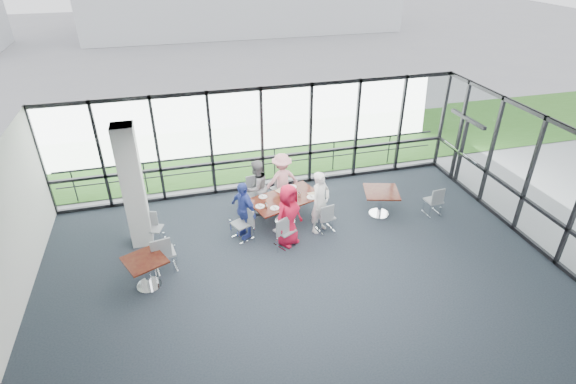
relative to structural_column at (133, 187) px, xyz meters
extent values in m
cube|color=#1D242C|center=(3.60, -3.00, -1.61)|extent=(12.00, 10.00, 0.02)
cube|color=silver|center=(3.60, -3.00, 1.60)|extent=(12.00, 10.00, 0.04)
cube|color=white|center=(3.60, 2.00, 0.00)|extent=(12.00, 0.10, 3.20)
cube|color=white|center=(9.60, -3.00, 0.00)|extent=(0.10, 10.00, 3.20)
cube|color=black|center=(9.60, 0.75, -0.55)|extent=(0.12, 1.60, 2.10)
cube|color=silver|center=(0.00, 0.00, 0.00)|extent=(0.50, 0.50, 3.20)
cube|color=gray|center=(3.60, 7.00, -1.62)|extent=(80.00, 70.00, 0.02)
cube|color=#2C5718|center=(3.60, 5.00, -1.59)|extent=(80.00, 5.00, 0.01)
cylinder|color=#2D2D33|center=(3.60, 2.60, -1.10)|extent=(12.00, 0.06, 0.06)
cube|color=#3A0D0D|center=(3.77, -0.05, -0.87)|extent=(2.14, 1.61, 0.04)
cylinder|color=silver|center=(3.77, -0.05, -1.25)|extent=(0.12, 0.12, 0.71)
cylinder|color=silver|center=(3.77, -0.05, -1.59)|extent=(0.56, 0.56, 0.03)
cube|color=#3A0D0D|center=(0.15, -1.78, -0.87)|extent=(1.08, 1.08, 0.04)
cylinder|color=silver|center=(0.15, -1.78, -1.25)|extent=(0.12, 0.12, 0.71)
cube|color=#3A0D0D|center=(6.42, -0.38, -0.87)|extent=(1.14, 1.14, 0.04)
cylinder|color=silver|center=(6.42, -0.38, -1.25)|extent=(0.12, 0.12, 0.71)
imported|color=red|center=(3.60, -1.01, -0.77)|extent=(0.97, 0.89, 1.66)
imported|color=white|center=(4.55, -0.67, -0.74)|extent=(0.77, 0.72, 1.71)
imported|color=gray|center=(3.12, 0.61, -0.79)|extent=(0.92, 0.84, 1.61)
imported|color=#FDA3A9|center=(3.92, 0.89, -0.80)|extent=(1.10, 0.68, 1.59)
imported|color=#3244A0|center=(2.58, -0.41, -0.81)|extent=(0.88, 1.05, 1.58)
cylinder|color=white|center=(3.37, -0.49, -0.84)|extent=(0.24, 0.24, 0.01)
cylinder|color=white|center=(4.46, -0.20, -0.84)|extent=(0.25, 0.25, 0.01)
cylinder|color=white|center=(3.21, 0.16, -0.84)|extent=(0.23, 0.23, 0.01)
cylinder|color=white|center=(4.09, 0.47, -0.84)|extent=(0.28, 0.28, 0.01)
cylinder|color=white|center=(3.03, -0.30, -0.84)|extent=(0.25, 0.25, 0.01)
cylinder|color=white|center=(3.60, -0.36, -0.78)|extent=(0.07, 0.07, 0.15)
cylinder|color=white|center=(4.15, -0.11, -0.78)|extent=(0.07, 0.07, 0.14)
cylinder|color=white|center=(3.78, 0.17, -0.78)|extent=(0.07, 0.07, 0.14)
cylinder|color=white|center=(3.17, -0.40, -0.78)|extent=(0.07, 0.07, 0.14)
cube|color=beige|center=(3.74, -0.47, -0.85)|extent=(0.33, 0.34, 0.00)
cube|color=beige|center=(4.57, -0.04, -0.85)|extent=(0.31, 0.23, 0.00)
cube|color=beige|center=(3.78, 0.39, -0.85)|extent=(0.40, 0.36, 0.00)
cube|color=black|center=(3.84, -0.02, -0.83)|extent=(0.10, 0.07, 0.04)
cylinder|color=#A9240B|center=(3.73, -0.03, -0.76)|extent=(0.06, 0.06, 0.18)
cylinder|color=#167535|center=(3.87, 0.05, -0.75)|extent=(0.05, 0.05, 0.20)
camera|label=1|loc=(1.18, -10.03, 5.31)|focal=28.00mm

